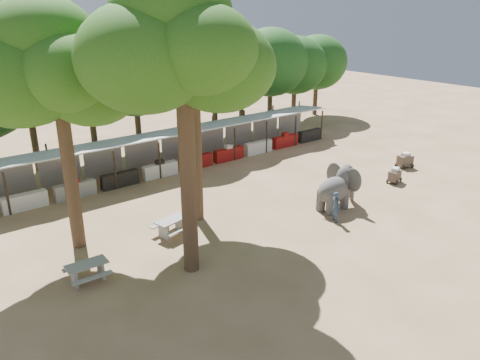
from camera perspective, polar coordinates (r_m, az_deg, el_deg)
ground at (r=22.52m, az=10.03°, el=-7.74°), size 100.00×100.00×0.00m
vendor_stalls at (r=32.13m, az=-8.42°, el=3.37°), size 28.00×2.99×2.80m
yard_tree_left at (r=21.10m, az=-22.09°, el=12.70°), size 7.10×6.90×11.02m
yard_tree_center at (r=17.62m, az=-7.75°, el=16.00°), size 7.10×6.90×12.04m
yard_tree_back at (r=22.64m, az=-6.34°, el=15.34°), size 7.10×6.90×11.36m
backdrop_trees at (r=35.67m, az=-13.08°, el=11.91°), size 46.46×5.95×8.33m
elephant at (r=26.14m, az=11.81°, el=-0.93°), size 3.08×2.36×2.35m
handler at (r=24.59m, az=11.61°, el=-3.21°), size 0.52×0.67×1.64m
picnic_table_near at (r=20.18m, az=-18.13°, el=-10.35°), size 1.69×1.53×0.82m
picnic_table_far at (r=23.08m, az=-8.27°, el=-5.38°), size 1.95×1.83×0.83m
cart_front at (r=31.07m, az=18.34°, el=0.56°), size 1.14×0.88×0.99m
cart_back at (r=34.19m, az=19.48°, el=2.29°), size 1.26×1.01×1.07m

